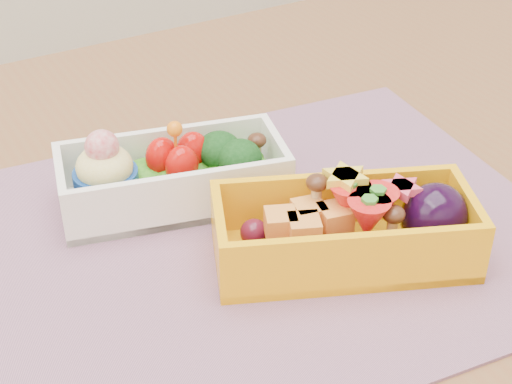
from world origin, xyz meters
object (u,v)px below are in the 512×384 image
table (219,327)px  bento_white (172,176)px  bento_yellow (350,228)px  placemat (251,239)px

table → bento_white: size_ratio=6.13×
table → bento_white: bearing=100.7°
bento_white → bento_yellow: (0.08, -0.13, 0.00)m
bento_white → placemat: bearing=-53.8°
placemat → table: bearing=134.7°
table → placemat: 0.10m
table → bento_yellow: bento_yellow is taller
bento_yellow → table: bearing=155.4°
placemat → bento_yellow: bearing=-48.7°
bento_white → bento_yellow: bearing=-44.5°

